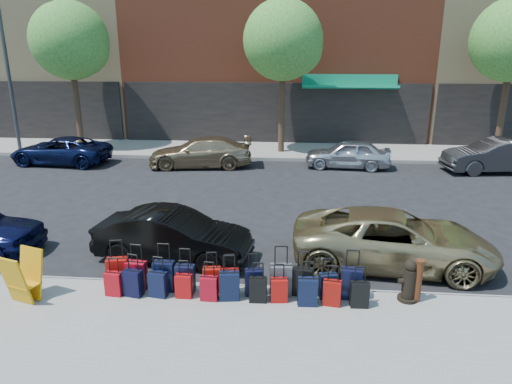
# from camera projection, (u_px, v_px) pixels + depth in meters

# --- Properties ---
(ground) EXTENTS (120.00, 120.00, 0.00)m
(ground) POSITION_uv_depth(u_px,v_px,m) (254.00, 219.00, 14.22)
(ground) COLOR black
(ground) RESTS_ON ground
(sidewalk_near) EXTENTS (60.00, 4.00, 0.15)m
(sidewalk_near) POSITION_uv_depth(u_px,v_px,m) (221.00, 345.00, 8.01)
(sidewalk_near) COLOR gray
(sidewalk_near) RESTS_ON ground
(sidewalk_far) EXTENTS (60.00, 4.00, 0.15)m
(sidewalk_far) POSITION_uv_depth(u_px,v_px,m) (272.00, 150.00, 23.72)
(sidewalk_far) COLOR gray
(sidewalk_far) RESTS_ON ground
(curb_near) EXTENTS (60.00, 0.08, 0.15)m
(curb_near) POSITION_uv_depth(u_px,v_px,m) (236.00, 288.00, 9.93)
(curb_near) COLOR gray
(curb_near) RESTS_ON ground
(curb_far) EXTENTS (60.00, 0.08, 0.15)m
(curb_far) POSITION_uv_depth(u_px,v_px,m) (269.00, 159.00, 21.79)
(curb_far) COLOR gray
(curb_far) RESTS_ON ground
(building_left) EXTENTS (15.00, 12.12, 16.00)m
(building_left) POSITION_uv_depth(u_px,v_px,m) (39.00, 5.00, 30.31)
(building_left) COLOR tan
(building_left) RESTS_ON ground
(tree_left) EXTENTS (3.80, 3.80, 7.27)m
(tree_left) POSITION_uv_depth(u_px,v_px,m) (73.00, 43.00, 22.48)
(tree_left) COLOR black
(tree_left) RESTS_ON sidewalk_far
(tree_center) EXTENTS (3.80, 3.80, 7.27)m
(tree_center) POSITION_uv_depth(u_px,v_px,m) (286.00, 42.00, 21.61)
(tree_center) COLOR black
(tree_center) RESTS_ON sidewalk_far
(streetlight) EXTENTS (2.59, 0.18, 8.00)m
(streetlight) POSITION_uv_depth(u_px,v_px,m) (10.00, 59.00, 22.28)
(streetlight) COLOR #333338
(streetlight) RESTS_ON sidewalk_far
(suitcase_front_0) EXTENTS (0.48, 0.32, 1.07)m
(suitcase_front_0) POSITION_uv_depth(u_px,v_px,m) (118.00, 273.00, 9.73)
(suitcase_front_0) COLOR maroon
(suitcase_front_0) RESTS_ON sidewalk_near
(suitcase_front_1) EXTENTS (0.44, 0.27, 1.00)m
(suitcase_front_1) POSITION_uv_depth(u_px,v_px,m) (137.00, 275.00, 9.66)
(suitcase_front_1) COLOR maroon
(suitcase_front_1) RESTS_ON sidewalk_near
(suitcase_front_2) EXTENTS (0.43, 0.24, 1.05)m
(suitcase_front_2) POSITION_uv_depth(u_px,v_px,m) (164.00, 276.00, 9.61)
(suitcase_front_2) COLOR black
(suitcase_front_2) RESTS_ON sidewalk_near
(suitcase_front_3) EXTENTS (0.40, 0.23, 0.96)m
(suitcase_front_3) POSITION_uv_depth(u_px,v_px,m) (185.00, 278.00, 9.56)
(suitcase_front_3) COLOR black
(suitcase_front_3) RESTS_ON sidewalk_near
(suitcase_front_4) EXTENTS (0.39, 0.24, 0.89)m
(suitcase_front_4) POSITION_uv_depth(u_px,v_px,m) (212.00, 280.00, 9.55)
(suitcase_front_4) COLOR #A1110A
(suitcase_front_4) RESTS_ON sidewalk_near
(suitcase_front_5) EXTENTS (0.39, 0.27, 0.87)m
(suitcase_front_5) POSITION_uv_depth(u_px,v_px,m) (230.00, 281.00, 9.50)
(suitcase_front_5) COLOR maroon
(suitcase_front_5) RESTS_ON sidewalk_near
(suitcase_front_6) EXTENTS (0.41, 0.27, 0.91)m
(suitcase_front_6) POSITION_uv_depth(u_px,v_px,m) (254.00, 282.00, 9.45)
(suitcase_front_6) COLOR black
(suitcase_front_6) RESTS_ON sidewalk_near
(suitcase_front_7) EXTENTS (0.46, 0.28, 1.07)m
(suitcase_front_7) POSITION_uv_depth(u_px,v_px,m) (281.00, 280.00, 9.43)
(suitcase_front_7) COLOR #404146
(suitcase_front_7) RESTS_ON sidewalk_near
(suitcase_front_8) EXTENTS (0.43, 0.29, 0.96)m
(suitcase_front_8) POSITION_uv_depth(u_px,v_px,m) (302.00, 282.00, 9.43)
(suitcase_front_8) COLOR black
(suitcase_front_8) RESTS_ON sidewalk_near
(suitcase_front_9) EXTENTS (0.39, 0.26, 0.86)m
(suitcase_front_9) POSITION_uv_depth(u_px,v_px,m) (328.00, 286.00, 9.33)
(suitcase_front_9) COLOR black
(suitcase_front_9) RESTS_ON sidewalk_near
(suitcase_front_10) EXTENTS (0.46, 0.28, 1.05)m
(suitcase_front_10) POSITION_uv_depth(u_px,v_px,m) (351.00, 283.00, 9.30)
(suitcase_front_10) COLOR black
(suitcase_front_10) RESTS_ON sidewalk_near
(suitcase_back_0) EXTENTS (0.36, 0.23, 0.82)m
(suitcase_back_0) POSITION_uv_depth(u_px,v_px,m) (114.00, 284.00, 9.43)
(suitcase_back_0) COLOR #A90A14
(suitcase_back_0) RESTS_ON sidewalk_near
(suitcase_back_1) EXTENTS (0.42, 0.29, 0.91)m
(suitcase_back_1) POSITION_uv_depth(u_px,v_px,m) (133.00, 283.00, 9.41)
(suitcase_back_1) COLOR black
(suitcase_back_1) RESTS_ON sidewalk_near
(suitcase_back_2) EXTENTS (0.39, 0.26, 0.87)m
(suitcase_back_2) POSITION_uv_depth(u_px,v_px,m) (158.00, 284.00, 9.38)
(suitcase_back_2) COLOR black
(suitcase_back_2) RESTS_ON sidewalk_near
(suitcase_back_3) EXTENTS (0.34, 0.20, 0.80)m
(suitcase_back_3) POSITION_uv_depth(u_px,v_px,m) (184.00, 286.00, 9.35)
(suitcase_back_3) COLOR #A70A0D
(suitcase_back_3) RESTS_ON sidewalk_near
(suitcase_back_4) EXTENTS (0.35, 0.21, 0.82)m
(suitcase_back_4) POSITION_uv_depth(u_px,v_px,m) (209.00, 288.00, 9.25)
(suitcase_back_4) COLOR maroon
(suitcase_back_4) RESTS_ON sidewalk_near
(suitcase_back_5) EXTENTS (0.43, 0.28, 0.96)m
(suitcase_back_5) POSITION_uv_depth(u_px,v_px,m) (229.00, 286.00, 9.26)
(suitcase_back_5) COLOR black
(suitcase_back_5) RESTS_ON sidewalk_near
(suitcase_back_6) EXTENTS (0.36, 0.21, 0.84)m
(suitcase_back_6) POSITION_uv_depth(u_px,v_px,m) (258.00, 290.00, 9.19)
(suitcase_back_6) COLOR black
(suitcase_back_6) RESTS_ON sidewalk_near
(suitcase_back_7) EXTENTS (0.36, 0.23, 0.80)m
(suitcase_back_7) POSITION_uv_depth(u_px,v_px,m) (279.00, 290.00, 9.20)
(suitcase_back_7) COLOR #A40D0A
(suitcase_back_7) RESTS_ON sidewalk_near
(suitcase_back_8) EXTENTS (0.40, 0.24, 0.92)m
(suitcase_back_8) POSITION_uv_depth(u_px,v_px,m) (308.00, 292.00, 9.06)
(suitcase_back_8) COLOR black
(suitcase_back_8) RESTS_ON sidewalk_near
(suitcase_back_9) EXTENTS (0.38, 0.26, 0.84)m
(suitcase_back_9) POSITION_uv_depth(u_px,v_px,m) (332.00, 293.00, 9.07)
(suitcase_back_9) COLOR maroon
(suitcase_back_9) RESTS_ON sidewalk_near
(suitcase_back_10) EXTENTS (0.37, 0.22, 0.85)m
(suitcase_back_10) POSITION_uv_depth(u_px,v_px,m) (359.00, 294.00, 9.00)
(suitcase_back_10) COLOR black
(suitcase_back_10) RESTS_ON sidewalk_near
(fire_hydrant) EXTENTS (0.45, 0.40, 0.88)m
(fire_hydrant) POSITION_uv_depth(u_px,v_px,m) (409.00, 282.00, 9.19)
(fire_hydrant) COLOR black
(fire_hydrant) RESTS_ON sidewalk_near
(bollard) EXTENTS (0.17, 0.17, 0.91)m
(bollard) POSITION_uv_depth(u_px,v_px,m) (418.00, 280.00, 9.13)
(bollard) COLOR #38190C
(bollard) RESTS_ON sidewalk_near
(display_rack) EXTENTS (0.76, 0.79, 1.05)m
(display_rack) POSITION_uv_depth(u_px,v_px,m) (23.00, 277.00, 9.15)
(display_rack) COLOR orange
(display_rack) RESTS_ON sidewalk_near
(car_near_1) EXTENTS (4.00, 1.84, 1.27)m
(car_near_1) POSITION_uv_depth(u_px,v_px,m) (173.00, 236.00, 11.28)
(car_near_1) COLOR black
(car_near_1) RESTS_ON ground
(car_near_2) EXTENTS (4.99, 2.63, 1.34)m
(car_near_2) POSITION_uv_depth(u_px,v_px,m) (393.00, 239.00, 11.01)
(car_near_2) COLOR tan
(car_near_2) RESTS_ON ground
(car_far_0) EXTENTS (4.63, 2.40, 1.25)m
(car_far_0) POSITION_uv_depth(u_px,v_px,m) (61.00, 151.00, 21.06)
(car_far_0) COLOR #0C1438
(car_far_0) RESTS_ON ground
(car_far_1) EXTENTS (4.79, 2.42, 1.33)m
(car_far_1) POSITION_uv_depth(u_px,v_px,m) (200.00, 152.00, 20.50)
(car_far_1) COLOR #927B59
(car_far_1) RESTS_ON ground
(car_far_2) EXTENTS (3.83, 1.78, 1.27)m
(car_far_2) POSITION_uv_depth(u_px,v_px,m) (348.00, 154.00, 20.32)
(car_far_2) COLOR silver
(car_far_2) RESTS_ON ground
(car_far_3) EXTENTS (4.57, 2.06, 1.45)m
(car_far_3) POSITION_uv_depth(u_px,v_px,m) (497.00, 156.00, 19.53)
(car_far_3) COLOR #2F2F31
(car_far_3) RESTS_ON ground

